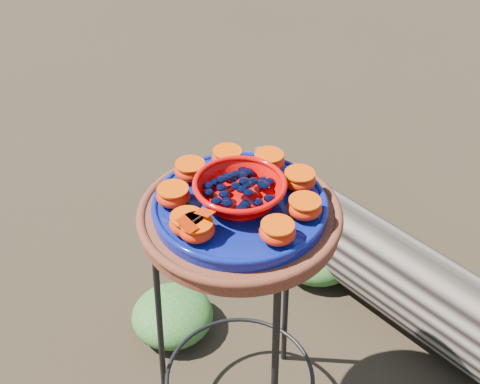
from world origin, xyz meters
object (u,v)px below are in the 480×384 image
Objects in this scene: driftwood_log at (397,274)px; terracotta_saucer at (240,217)px; cobalt_plate at (240,206)px; red_bowl at (240,192)px; plant_stand at (240,329)px.

terracotta_saucer is at bearing -103.95° from driftwood_log.
cobalt_plate is 0.04m from red_bowl.
red_bowl reaches higher than terracotta_saucer.
terracotta_saucer is 0.87m from driftwood_log.
driftwood_log is at bearing 76.05° from plant_stand.
terracotta_saucer is 0.30× the size of driftwood_log.
terracotta_saucer reaches higher than plant_stand.
red_bowl is (0.00, 0.00, 0.04)m from cobalt_plate.
driftwood_log is at bearing 76.05° from terracotta_saucer.
plant_stand is at bearing 0.00° from red_bowl.
cobalt_plate reaches higher than driftwood_log.
cobalt_plate is at bearing -103.95° from driftwood_log.
plant_stand reaches higher than driftwood_log.
driftwood_log is at bearing 76.05° from cobalt_plate.
terracotta_saucer is at bearing 0.00° from red_bowl.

